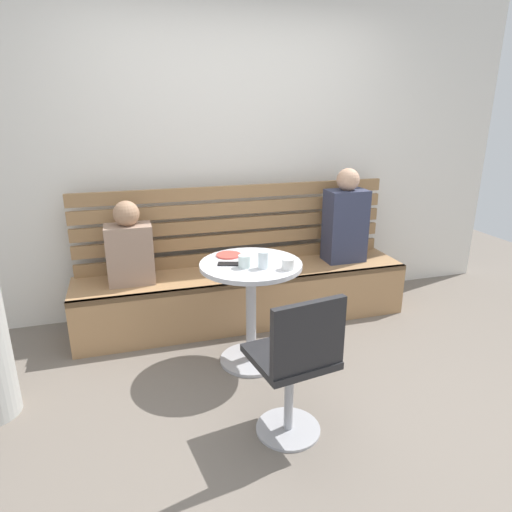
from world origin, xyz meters
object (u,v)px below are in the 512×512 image
object	(u,v)px
person_child_left	(129,248)
cup_ceramic_white	(288,264)
cafe_table	(251,294)
phone_on_table	(229,264)
white_chair	(296,363)
booth_bench	(245,296)
person_adult	(345,220)
cup_water_clear	(263,260)
plate_small	(229,255)
cup_glass_short	(244,261)

from	to	relation	value
person_child_left	cup_ceramic_white	bearing A→B (deg)	-41.47
cafe_table	phone_on_table	bearing A→B (deg)	176.42
white_chair	phone_on_table	size ratio (longest dim) A/B	6.07
booth_bench	phone_on_table	distance (m)	0.86
white_chair	person_adult	distance (m)	1.82
cup_water_clear	plate_small	bearing A→B (deg)	117.28
cup_glass_short	phone_on_table	size ratio (longest dim) A/B	0.57
cup_ceramic_white	plate_small	xyz separation A→B (m)	(-0.30, 0.37, -0.03)
cafe_table	white_chair	bearing A→B (deg)	-89.46
person_adult	cup_ceramic_white	xyz separation A→B (m)	(-0.84, -0.85, -0.02)
cafe_table	person_child_left	world-z (taller)	person_child_left
cup_ceramic_white	cup_water_clear	xyz separation A→B (m)	(-0.14, 0.07, 0.02)
cafe_table	cup_ceramic_white	xyz separation A→B (m)	(0.19, -0.19, 0.26)
cafe_table	cup_ceramic_white	bearing A→B (deg)	-44.76
booth_bench	cup_ceramic_white	size ratio (longest dim) A/B	33.75
cafe_table	person_child_left	xyz separation A→B (m)	(-0.76, 0.65, 0.20)
booth_bench	person_adult	distance (m)	1.07
booth_bench	cafe_table	xyz separation A→B (m)	(-0.13, -0.63, 0.30)
booth_bench	cup_glass_short	size ratio (longest dim) A/B	33.75
booth_bench	plate_small	world-z (taller)	plate_small
cup_ceramic_white	cafe_table	bearing A→B (deg)	135.24
booth_bench	white_chair	distance (m)	1.47
cup_water_clear	plate_small	size ratio (longest dim) A/B	0.65
cup_glass_short	cup_water_clear	size ratio (longest dim) A/B	0.73
person_adult	cup_glass_short	distance (m)	1.31
person_adult	person_child_left	size ratio (longest dim) A/B	1.26
person_adult	cup_water_clear	xyz separation A→B (m)	(-0.98, -0.78, -0.00)
cup_water_clear	plate_small	xyz separation A→B (m)	(-0.16, 0.30, -0.05)
white_chair	cup_water_clear	xyz separation A→B (m)	(0.04, 0.69, 0.33)
person_adult	cup_water_clear	world-z (taller)	person_adult
plate_small	person_child_left	bearing A→B (deg)	144.30
cafe_table	plate_small	distance (m)	0.31
cup_glass_short	person_child_left	bearing A→B (deg)	133.94
person_child_left	cup_water_clear	xyz separation A→B (m)	(0.81, -0.77, 0.08)
white_chair	cup_water_clear	bearing A→B (deg)	86.63
plate_small	phone_on_table	size ratio (longest dim) A/B	1.21
cup_ceramic_white	cup_water_clear	size ratio (longest dim) A/B	0.73
plate_small	person_adult	bearing A→B (deg)	22.77
plate_small	cup_glass_short	bearing A→B (deg)	-79.97
person_child_left	plate_small	size ratio (longest dim) A/B	3.72
person_adult	cup_glass_short	world-z (taller)	person_adult
person_child_left	cup_glass_short	size ratio (longest dim) A/B	7.90
cup_ceramic_white	cup_water_clear	bearing A→B (deg)	154.49
white_chair	cup_glass_short	world-z (taller)	white_chair
booth_bench	person_child_left	xyz separation A→B (m)	(-0.89, 0.02, 0.50)
cup_ceramic_white	cup_water_clear	distance (m)	0.16
cup_water_clear	cup_glass_short	bearing A→B (deg)	156.33
person_adult	cup_water_clear	size ratio (longest dim) A/B	7.26
cafe_table	cup_water_clear	bearing A→B (deg)	-68.10
white_chair	cup_ceramic_white	size ratio (longest dim) A/B	10.63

